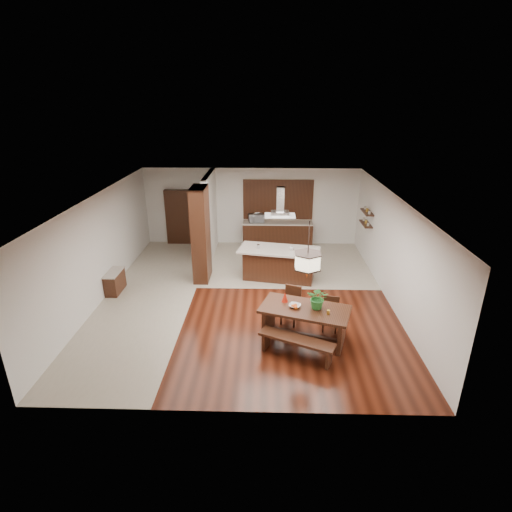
{
  "coord_description": "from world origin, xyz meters",
  "views": [
    {
      "loc": [
        0.58,
        -10.16,
        5.31
      ],
      "look_at": [
        0.3,
        0.0,
        1.25
      ],
      "focal_mm": 28.0,
      "sensor_mm": 36.0,
      "label": 1
    }
  ],
  "objects_px": {
    "dining_table": "(305,316)",
    "kitchen_island": "(279,263)",
    "pendant_lantern": "(308,250)",
    "range_hood": "(280,202)",
    "hallway_console": "(115,282)",
    "dining_bench": "(296,347)",
    "foliage_plant": "(318,298)",
    "fruit_bowl": "(295,306)",
    "dining_chair_right": "(330,315)",
    "microwave": "(256,218)",
    "dining_chair_left": "(290,306)",
    "island_cup": "(291,248)"
  },
  "relations": [
    {
      "from": "hallway_console",
      "to": "dining_table",
      "type": "bearing_deg",
      "value": -23.7
    },
    {
      "from": "dining_chair_right",
      "to": "kitchen_island",
      "type": "distance_m",
      "value": 3.15
    },
    {
      "from": "pendant_lantern",
      "to": "fruit_bowl",
      "type": "distance_m",
      "value": 1.4
    },
    {
      "from": "foliage_plant",
      "to": "kitchen_island",
      "type": "bearing_deg",
      "value": 103.18
    },
    {
      "from": "range_hood",
      "to": "dining_table",
      "type": "bearing_deg",
      "value": -81.42
    },
    {
      "from": "dining_chair_right",
      "to": "pendant_lantern",
      "type": "bearing_deg",
      "value": -135.8
    },
    {
      "from": "dining_chair_left",
      "to": "hallway_console",
      "type": "bearing_deg",
      "value": -174.86
    },
    {
      "from": "fruit_bowl",
      "to": "kitchen_island",
      "type": "height_order",
      "value": "kitchen_island"
    },
    {
      "from": "fruit_bowl",
      "to": "dining_chair_left",
      "type": "bearing_deg",
      "value": 94.09
    },
    {
      "from": "dining_table",
      "to": "dining_chair_left",
      "type": "xyz_separation_m",
      "value": [
        -0.29,
        0.74,
        -0.14
      ]
    },
    {
      "from": "hallway_console",
      "to": "dining_chair_right",
      "type": "xyz_separation_m",
      "value": [
        5.96,
        -1.9,
        0.1
      ]
    },
    {
      "from": "dining_bench",
      "to": "dining_chair_right",
      "type": "relative_size",
      "value": 2.01
    },
    {
      "from": "dining_table",
      "to": "dining_chair_right",
      "type": "height_order",
      "value": "dining_chair_right"
    },
    {
      "from": "dining_bench",
      "to": "dining_table",
      "type": "bearing_deg",
      "value": 71.94
    },
    {
      "from": "dining_table",
      "to": "dining_chair_right",
      "type": "bearing_deg",
      "value": 32.65
    },
    {
      "from": "dining_table",
      "to": "kitchen_island",
      "type": "distance_m",
      "value": 3.39
    },
    {
      "from": "hallway_console",
      "to": "dining_bench",
      "type": "height_order",
      "value": "hallway_console"
    },
    {
      "from": "dining_table",
      "to": "kitchen_island",
      "type": "relative_size",
      "value": 0.85
    },
    {
      "from": "dining_table",
      "to": "microwave",
      "type": "relative_size",
      "value": 4.07
    },
    {
      "from": "dining_chair_left",
      "to": "dining_chair_right",
      "type": "bearing_deg",
      "value": 4.66
    },
    {
      "from": "fruit_bowl",
      "to": "range_hood",
      "type": "xyz_separation_m",
      "value": [
        -0.27,
        3.32,
        1.6
      ]
    },
    {
      "from": "dining_table",
      "to": "kitchen_island",
      "type": "bearing_deg",
      "value": 98.59
    },
    {
      "from": "dining_chair_left",
      "to": "range_hood",
      "type": "height_order",
      "value": "range_hood"
    },
    {
      "from": "hallway_console",
      "to": "microwave",
      "type": "relative_size",
      "value": 1.62
    },
    {
      "from": "kitchen_island",
      "to": "island_cup",
      "type": "xyz_separation_m",
      "value": [
        0.36,
        -0.09,
        0.54
      ]
    },
    {
      "from": "pendant_lantern",
      "to": "range_hood",
      "type": "xyz_separation_m",
      "value": [
        -0.51,
        3.36,
        0.22
      ]
    },
    {
      "from": "dining_bench",
      "to": "fruit_bowl",
      "type": "distance_m",
      "value": 0.96
    },
    {
      "from": "pendant_lantern",
      "to": "kitchen_island",
      "type": "relative_size",
      "value": 0.5
    },
    {
      "from": "kitchen_island",
      "to": "range_hood",
      "type": "relative_size",
      "value": 2.88
    },
    {
      "from": "pendant_lantern",
      "to": "kitchen_island",
      "type": "height_order",
      "value": "pendant_lantern"
    },
    {
      "from": "dining_table",
      "to": "dining_bench",
      "type": "xyz_separation_m",
      "value": [
        -0.22,
        -0.69,
        -0.38
      ]
    },
    {
      "from": "island_cup",
      "to": "microwave",
      "type": "distance_m",
      "value": 3.24
    },
    {
      "from": "pendant_lantern",
      "to": "island_cup",
      "type": "relative_size",
      "value": 10.11
    },
    {
      "from": "dining_bench",
      "to": "kitchen_island",
      "type": "distance_m",
      "value": 4.06
    },
    {
      "from": "hallway_console",
      "to": "dining_table",
      "type": "relative_size",
      "value": 0.4
    },
    {
      "from": "hallway_console",
      "to": "dining_bench",
      "type": "distance_m",
      "value": 5.89
    },
    {
      "from": "hallway_console",
      "to": "dining_table",
      "type": "xyz_separation_m",
      "value": [
        5.29,
        -2.32,
        0.3
      ]
    },
    {
      "from": "dining_chair_left",
      "to": "island_cup",
      "type": "xyz_separation_m",
      "value": [
        0.14,
        2.53,
        0.58
      ]
    },
    {
      "from": "dining_bench",
      "to": "foliage_plant",
      "type": "xyz_separation_m",
      "value": [
        0.5,
        0.68,
        0.86
      ]
    },
    {
      "from": "dining_chair_left",
      "to": "dining_chair_right",
      "type": "xyz_separation_m",
      "value": [
        0.95,
        -0.31,
        -0.06
      ]
    },
    {
      "from": "microwave",
      "to": "dining_table",
      "type": "bearing_deg",
      "value": -92.49
    },
    {
      "from": "foliage_plant",
      "to": "fruit_bowl",
      "type": "bearing_deg",
      "value": 175.62
    },
    {
      "from": "kitchen_island",
      "to": "range_hood",
      "type": "bearing_deg",
      "value": 100.39
    },
    {
      "from": "fruit_bowl",
      "to": "kitchen_island",
      "type": "bearing_deg",
      "value": 94.66
    },
    {
      "from": "dining_chair_right",
      "to": "range_hood",
      "type": "bearing_deg",
      "value": 123.35
    },
    {
      "from": "dining_chair_right",
      "to": "kitchen_island",
      "type": "height_order",
      "value": "kitchen_island"
    },
    {
      "from": "dining_chair_right",
      "to": "pendant_lantern",
      "type": "height_order",
      "value": "pendant_lantern"
    },
    {
      "from": "hallway_console",
      "to": "dining_chair_right",
      "type": "relative_size",
      "value": 1.05
    },
    {
      "from": "dining_table",
      "to": "fruit_bowl",
      "type": "xyz_separation_m",
      "value": [
        -0.24,
        0.03,
        0.25
      ]
    },
    {
      "from": "fruit_bowl",
      "to": "kitchen_island",
      "type": "xyz_separation_m",
      "value": [
        -0.27,
        3.32,
        -0.35
      ]
    }
  ]
}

